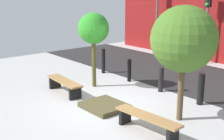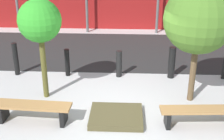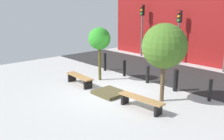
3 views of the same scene
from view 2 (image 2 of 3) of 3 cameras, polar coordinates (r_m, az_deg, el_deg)
ground_plane at (r=7.99m, az=0.81°, el=-8.17°), size 18.00×18.00×0.00m
road_strip at (r=12.35m, az=1.58°, el=3.62°), size 18.00×4.42×0.01m
bench_left at (r=7.79m, az=-14.31°, el=-6.92°), size 1.89×0.55×0.48m
bench_right at (r=7.69m, az=16.00°, el=-7.61°), size 1.96×0.50×0.47m
planter_bed at (r=7.79m, az=0.77°, el=-8.46°), size 1.30×1.13×0.15m
tree_behind_left_bench at (r=8.27m, az=-13.09°, el=8.55°), size 1.13×1.13×2.75m
tree_behind_right_bench at (r=8.14m, az=15.59°, el=8.92°), size 1.78×1.78×3.17m
bollard_far_left at (r=10.47m, az=-17.18°, el=1.94°), size 0.16×0.16×1.07m
bollard_left at (r=10.07m, az=-8.19°, el=1.37°), size 0.15×0.15×0.89m
bollard_center at (r=9.90m, az=1.29°, el=1.15°), size 0.18×0.18×0.87m
bollard_right at (r=9.98m, az=10.87°, el=1.34°), size 0.21×0.21×1.01m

